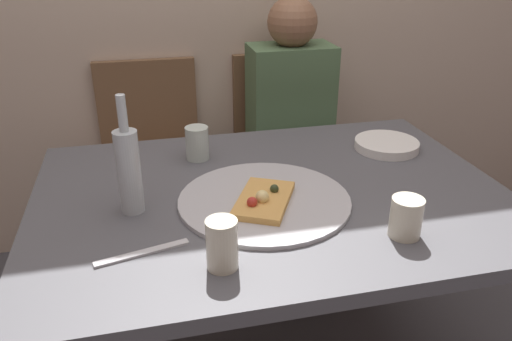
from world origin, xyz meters
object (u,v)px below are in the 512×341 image
tumbler_far (197,143)px  chair_left (152,152)px  pizza_tray (264,200)px  pizza_slice_last (264,199)px  table_knife (142,253)px  wine_bottle (129,169)px  wine_glass (406,217)px  dining_table (271,215)px  chair_right (285,140)px  guest_in_sweater (296,126)px  tumbler_near (222,244)px  plate_stack (387,145)px

tumbler_far → chair_left: (-0.14, 0.60, -0.27)m
pizza_tray → pizza_slice_last: 0.03m
pizza_slice_last → table_knife: size_ratio=1.16×
pizza_tray → chair_left: size_ratio=0.52×
wine_bottle → wine_glass: wine_bottle is taller
wine_bottle → table_knife: bearing=-85.4°
dining_table → wine_bottle: size_ratio=4.20×
chair_right → pizza_slice_last: bearing=70.2°
wine_bottle → chair_right: 1.18m
pizza_tray → pizza_slice_last: bearing=-108.8°
table_knife → chair_left: chair_left is taller
table_knife → chair_right: 1.32m
chair_right → guest_in_sweater: size_ratio=0.77×
guest_in_sweater → pizza_slice_last: bearing=66.9°
wine_bottle → tumbler_near: (0.19, -0.30, -0.06)m
pizza_slice_last → wine_glass: (0.30, -0.21, 0.03)m
wine_glass → chair_right: chair_right is taller
pizza_tray → guest_in_sweater: (0.34, 0.79, -0.09)m
pizza_tray → guest_in_sweater: guest_in_sweater is taller
wine_glass → chair_left: size_ratio=0.11×
wine_glass → table_knife: bearing=174.1°
pizza_slice_last → tumbler_near: (-0.15, -0.24, 0.04)m
table_knife → wine_glass: bearing=160.9°
wine_bottle → guest_in_sweater: (0.69, 0.75, -0.21)m
dining_table → wine_glass: 0.41m
tumbler_near → chair_left: chair_left is taller
plate_stack → wine_glass: bearing=-112.2°
plate_stack → chair_left: size_ratio=0.24×
chair_right → guest_in_sweater: 0.20m
wine_bottle → chair_left: size_ratio=0.35×
dining_table → wine_glass: bearing=-49.7°
pizza_tray → chair_left: bearing=106.5°
pizza_tray → chair_left: chair_left is taller
wine_glass → plate_stack: wine_glass is taller
dining_table → pizza_slice_last: pizza_slice_last is taller
pizza_tray → dining_table: bearing=58.0°
wine_bottle → guest_in_sweater: 1.04m
tumbler_far → table_knife: tumbler_far is taller
tumbler_far → tumbler_near: bearing=-92.1°
dining_table → wine_bottle: (-0.39, -0.02, 0.20)m
dining_table → pizza_slice_last: bearing=-118.2°
dining_table → plate_stack: bearing=24.6°
chair_right → chair_left: bearing=0.0°
dining_table → tumbler_far: tumbler_far is taller
tumbler_near → pizza_slice_last: bearing=57.4°
tumbler_near → tumbler_far: tumbler_near is taller
tumbler_near → wine_glass: 0.45m
plate_stack → chair_left: bearing=139.3°
wine_glass → tumbler_near: bearing=-176.8°
wine_glass → table_knife: size_ratio=0.45×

